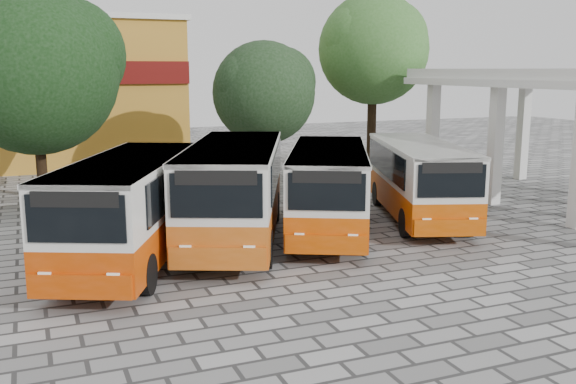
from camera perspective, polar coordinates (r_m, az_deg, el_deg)
name	(u,v)px	position (r m, az deg, el deg)	size (l,w,h in m)	color
ground	(411,269)	(18.00, 10.84, -6.72)	(90.00, 90.00, 0.00)	#5F5F5F
bus_far_left	(131,203)	(18.40, -13.80, -0.97)	(5.64, 8.76, 2.94)	#AC3300
bus_centre_left	(235,186)	(20.10, -4.77, 0.53)	(5.77, 9.18, 3.09)	#AE4D0E
bus_centre_right	(329,184)	(21.22, 3.63, 0.69)	(5.62, 8.43, 2.83)	#B53E00
bus_far_right	(420,176)	(23.52, 11.62, 1.41)	(4.77, 8.21, 2.77)	#AE3F00
tree_left	(37,66)	(28.68, -21.45, 10.38)	(7.18, 6.83, 8.70)	black
tree_middle	(265,89)	(29.83, -2.06, 9.12)	(4.96, 4.73, 6.68)	#361F0E
tree_right	(374,46)	(33.64, 7.69, 12.77)	(5.88, 5.60, 9.18)	black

